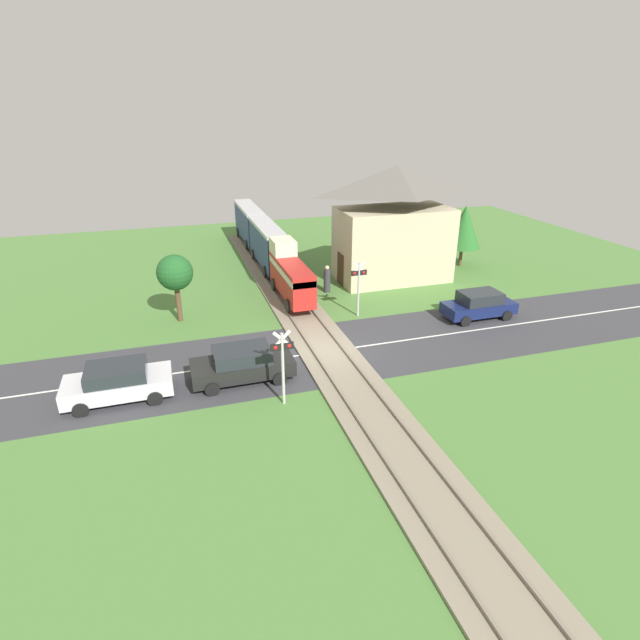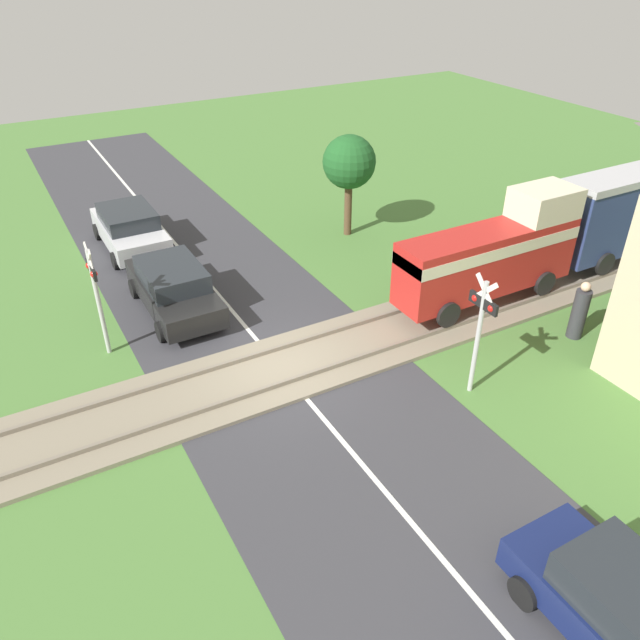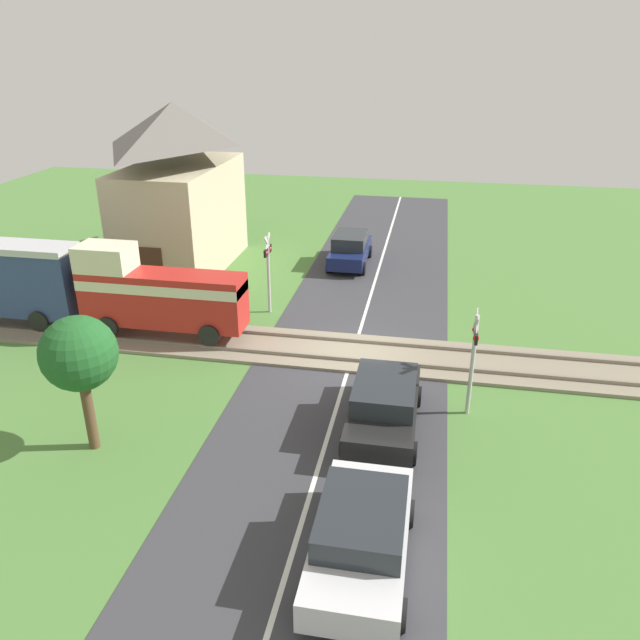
% 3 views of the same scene
% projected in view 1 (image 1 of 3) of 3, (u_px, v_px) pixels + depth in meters
% --- Properties ---
extents(ground_plane, '(60.00, 60.00, 0.00)m').
position_uv_depth(ground_plane, '(327.00, 352.00, 24.08)').
color(ground_plane, '#4C7A38').
extents(road_surface, '(48.00, 6.40, 0.02)m').
position_uv_depth(road_surface, '(327.00, 352.00, 24.07)').
color(road_surface, '#38383D').
rests_on(road_surface, ground_plane).
extents(track_bed, '(2.80, 48.00, 0.24)m').
position_uv_depth(track_bed, '(327.00, 351.00, 24.05)').
color(track_bed, gray).
rests_on(track_bed, ground_plane).
extents(train, '(1.58, 20.49, 3.18)m').
position_uv_depth(train, '(266.00, 242.00, 35.79)').
color(train, red).
rests_on(train, track_bed).
extents(car_near_crossing, '(4.34, 1.96, 1.51)m').
position_uv_depth(car_near_crossing, '(242.00, 364.00, 21.32)').
color(car_near_crossing, black).
rests_on(car_near_crossing, ground_plane).
extents(car_far_side, '(4.00, 1.81, 1.54)m').
position_uv_depth(car_far_side, '(479.00, 305.00, 27.57)').
color(car_far_side, '#141E4C').
rests_on(car_far_side, ground_plane).
extents(car_behind_queue, '(4.19, 2.03, 1.49)m').
position_uv_depth(car_behind_queue, '(118.00, 382.00, 19.95)').
color(car_behind_queue, silver).
rests_on(car_behind_queue, ground_plane).
extents(crossing_signal_west_approach, '(0.90, 0.18, 3.20)m').
position_uv_depth(crossing_signal_west_approach, '(283.00, 358.00, 19.14)').
color(crossing_signal_west_approach, '#B7B7B7').
rests_on(crossing_signal_west_approach, ground_plane).
extents(crossing_signal_east_approach, '(0.90, 0.18, 3.20)m').
position_uv_depth(crossing_signal_east_approach, '(359.00, 281.00, 27.38)').
color(crossing_signal_east_approach, '#B7B7B7').
rests_on(crossing_signal_east_approach, ground_plane).
extents(station_building, '(7.92, 4.21, 7.47)m').
position_uv_depth(station_building, '(394.00, 226.00, 32.63)').
color(station_building, '#C6B793').
rests_on(station_building, ground_plane).
extents(pedestrian_by_station, '(0.43, 0.43, 1.74)m').
position_uv_depth(pedestrian_by_station, '(327.00, 280.00, 31.44)').
color(pedestrian_by_station, '#333338').
rests_on(pedestrian_by_station, ground_plane).
extents(tree_by_station, '(2.54, 2.54, 4.44)m').
position_uv_depth(tree_by_station, '(464.00, 227.00, 35.76)').
color(tree_by_station, brown).
rests_on(tree_by_station, ground_plane).
extents(tree_roadside_hedge, '(1.92, 1.92, 3.74)m').
position_uv_depth(tree_roadside_hedge, '(175.00, 273.00, 26.44)').
color(tree_roadside_hedge, brown).
rests_on(tree_roadside_hedge, ground_plane).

